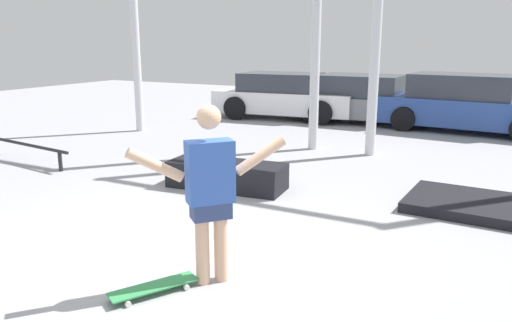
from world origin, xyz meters
TOP-DOWN VIEW (x-y plane):
  - ground_plane at (0.00, 0.00)m, footprint 36.00×36.00m
  - skateboarder at (0.74, -0.52)m, footprint 1.07×1.21m
  - skateboard at (0.39, -0.97)m, footprint 0.59×0.82m
  - grind_box at (-0.76, 2.26)m, footprint 1.91×0.88m
  - grind_rail at (-4.97, 1.90)m, footprint 2.56×0.37m
  - parked_car_white at (-2.98, 9.34)m, footprint 4.30×2.16m
  - parked_car_grey at (-0.69, 9.74)m, footprint 4.15×2.02m
  - parked_car_blue at (2.03, 9.51)m, footprint 4.59×2.21m

SIDE VIEW (x-z plane):
  - ground_plane at x=0.00m, z-range 0.00..0.00m
  - skateboard at x=0.39m, z-range 0.03..0.10m
  - grind_box at x=-0.76m, z-range 0.00..0.41m
  - grind_rail at x=-4.97m, z-range 0.12..0.51m
  - parked_car_grey at x=-0.69m, z-range -0.03..1.31m
  - parked_car_white at x=-2.98m, z-range -0.02..1.32m
  - parked_car_blue at x=2.03m, z-range -0.03..1.41m
  - skateboarder at x=0.74m, z-range 0.09..1.82m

